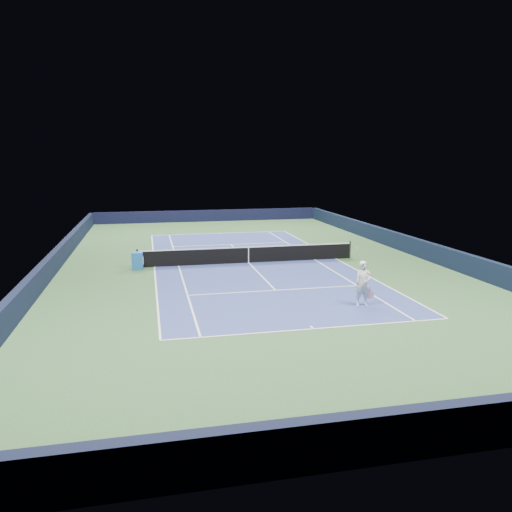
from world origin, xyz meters
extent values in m
plane|color=#2E522D|center=(0.00, 0.00, 0.00)|extent=(40.00, 40.00, 0.00)
cube|color=black|center=(0.00, 19.82, 0.55)|extent=(22.00, 0.35, 1.10)
cube|color=black|center=(0.00, -19.82, 0.55)|extent=(22.00, 0.35, 1.10)
cube|color=black|center=(10.82, 0.00, 0.55)|extent=(0.35, 40.00, 1.10)
cube|color=black|center=(-10.82, 0.00, 0.55)|extent=(0.35, 40.00, 1.10)
cube|color=navy|center=(0.00, 0.00, 0.00)|extent=(10.97, 23.77, 0.01)
cube|color=white|center=(0.00, 11.88, 0.01)|extent=(10.97, 0.08, 0.00)
cube|color=white|center=(0.00, -11.88, 0.01)|extent=(10.97, 0.08, 0.00)
cube|color=white|center=(5.49, 0.00, 0.01)|extent=(0.08, 23.77, 0.00)
cube|color=white|center=(-5.49, 0.00, 0.01)|extent=(0.08, 23.77, 0.00)
cube|color=white|center=(4.12, 0.00, 0.01)|extent=(0.08, 23.77, 0.00)
cube|color=white|center=(-4.12, 0.00, 0.01)|extent=(0.08, 23.77, 0.00)
cube|color=white|center=(0.00, 6.40, 0.01)|extent=(8.23, 0.08, 0.00)
cube|color=white|center=(0.00, -6.40, 0.01)|extent=(8.23, 0.08, 0.00)
cube|color=white|center=(0.00, 0.00, 0.01)|extent=(0.08, 12.80, 0.00)
cube|color=white|center=(0.00, 11.73, 0.01)|extent=(0.08, 0.30, 0.00)
cube|color=white|center=(0.00, -11.73, 0.01)|extent=(0.08, 0.30, 0.00)
cylinder|color=black|center=(-6.40, 0.00, 0.54)|extent=(0.10, 0.10, 1.07)
cylinder|color=black|center=(6.40, 0.00, 0.54)|extent=(0.10, 0.10, 1.07)
cube|color=black|center=(0.00, 0.00, 0.46)|extent=(12.80, 0.03, 0.91)
cube|color=white|center=(0.00, 0.00, 0.94)|extent=(12.80, 0.04, 0.06)
cube|color=white|center=(0.00, 0.00, 0.46)|extent=(0.05, 0.04, 0.91)
cube|color=#1E60B5|center=(-6.40, -0.34, 0.48)|extent=(0.63, 0.59, 0.96)
cube|color=white|center=(-6.11, -0.34, 0.45)|extent=(0.09, 0.42, 0.42)
imported|color=silver|center=(2.97, -9.54, 0.96)|extent=(0.73, 0.51, 1.91)
cylinder|color=#CA8397|center=(3.29, -9.59, 0.70)|extent=(0.03, 0.03, 0.32)
cylinder|color=black|center=(3.29, -9.59, 0.46)|extent=(0.32, 0.02, 0.32)
cylinder|color=#CC849D|center=(3.29, -9.59, 0.46)|extent=(0.34, 0.03, 0.34)
sphere|color=#C5E02F|center=(3.07, -8.54, 2.27)|extent=(0.07, 0.07, 0.07)
camera|label=1|loc=(-5.73, -28.35, 6.17)|focal=35.00mm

